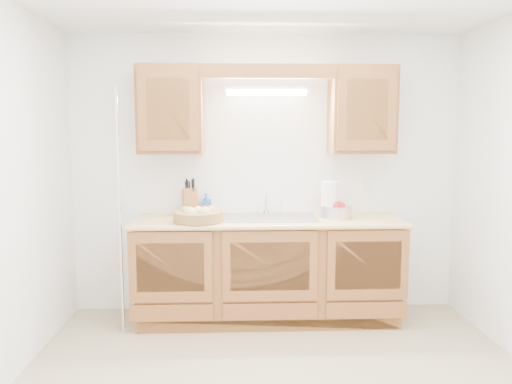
{
  "coord_description": "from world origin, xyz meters",
  "views": [
    {
      "loc": [
        -0.27,
        -3.03,
        1.64
      ],
      "look_at": [
        -0.11,
        0.85,
        1.17
      ],
      "focal_mm": 35.0,
      "sensor_mm": 36.0,
      "label": 1
    }
  ],
  "objects_px": {
    "fruit_basket": "(198,215)",
    "apple_bowl": "(336,211)",
    "knife_block": "(190,202)",
    "paper_towel": "(329,200)"
  },
  "relations": [
    {
      "from": "knife_block",
      "to": "fruit_basket",
      "type": "bearing_deg",
      "value": -86.15
    },
    {
      "from": "paper_towel",
      "to": "apple_bowl",
      "type": "relative_size",
      "value": 1.03
    },
    {
      "from": "knife_block",
      "to": "apple_bowl",
      "type": "xyz_separation_m",
      "value": [
        1.28,
        -0.17,
        -0.06
      ]
    },
    {
      "from": "knife_block",
      "to": "paper_towel",
      "type": "distance_m",
      "value": 1.23
    },
    {
      "from": "fruit_basket",
      "to": "knife_block",
      "type": "height_order",
      "value": "knife_block"
    },
    {
      "from": "fruit_basket",
      "to": "apple_bowl",
      "type": "distance_m",
      "value": 1.19
    },
    {
      "from": "fruit_basket",
      "to": "apple_bowl",
      "type": "xyz_separation_m",
      "value": [
        1.18,
        0.14,
        0.0
      ]
    },
    {
      "from": "knife_block",
      "to": "paper_towel",
      "type": "bearing_deg",
      "value": -19.87
    },
    {
      "from": "fruit_basket",
      "to": "paper_towel",
      "type": "bearing_deg",
      "value": 8.88
    },
    {
      "from": "fruit_basket",
      "to": "paper_towel",
      "type": "height_order",
      "value": "paper_towel"
    }
  ]
}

